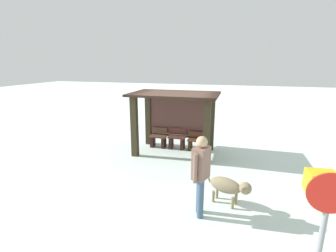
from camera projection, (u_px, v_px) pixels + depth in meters
ground_plane at (174, 152)px, 9.21m from camera, size 60.00×60.00×0.00m
bus_shelter at (176, 110)px, 8.98m from camera, size 3.09×1.97×2.24m
bench_left_inside at (158, 139)px, 9.73m from camera, size 0.66×0.40×0.75m
bench_center_inside at (177, 141)px, 9.52m from camera, size 0.66×0.39×0.78m
bench_right_inside at (196, 143)px, 9.33m from camera, size 0.66×0.36×0.71m
person_walking at (201, 170)px, 5.17m from camera, size 0.38×0.57×1.81m
dog at (229, 186)px, 5.70m from camera, size 1.08×0.60×0.69m
street_sign at (320, 245)px, 2.58m from camera, size 0.44×0.06×2.23m
grit_bin at (321, 182)px, 6.28m from camera, size 0.75×0.62×0.57m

